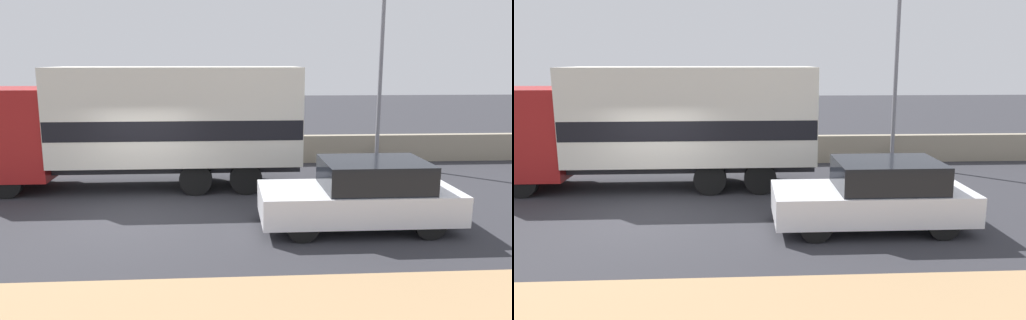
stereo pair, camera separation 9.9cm
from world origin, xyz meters
TOP-DOWN VIEW (x-y plane):
  - ground_plane at (0.00, 0.00)m, footprint 80.00×80.00m
  - stone_wall_backdrop at (0.00, 6.15)m, footprint 60.00×0.35m
  - street_lamp at (7.54, 5.65)m, footprint 0.56×0.28m
  - box_truck at (-0.02, 2.85)m, footprint 9.11×2.35m
  - car_hatchback at (5.15, -1.06)m, footprint 4.29×1.86m

SIDE VIEW (x-z plane):
  - ground_plane at x=0.00m, z-range 0.00..0.00m
  - stone_wall_backdrop at x=0.00m, z-range 0.00..0.98m
  - car_hatchback at x=5.15m, z-range 0.00..1.51m
  - box_truck at x=-0.02m, z-range 0.18..3.65m
  - street_lamp at x=7.54m, z-range 0.56..7.90m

